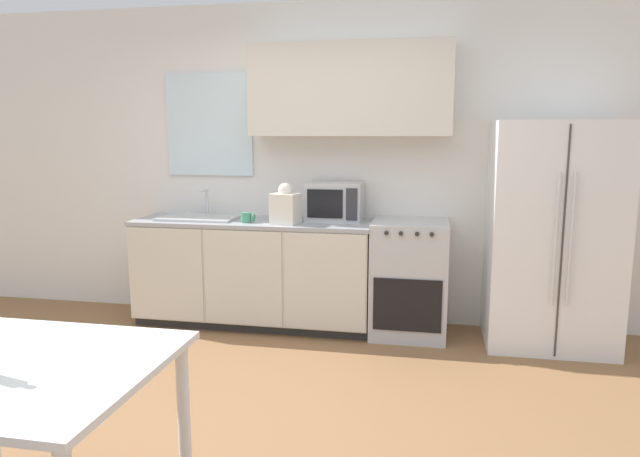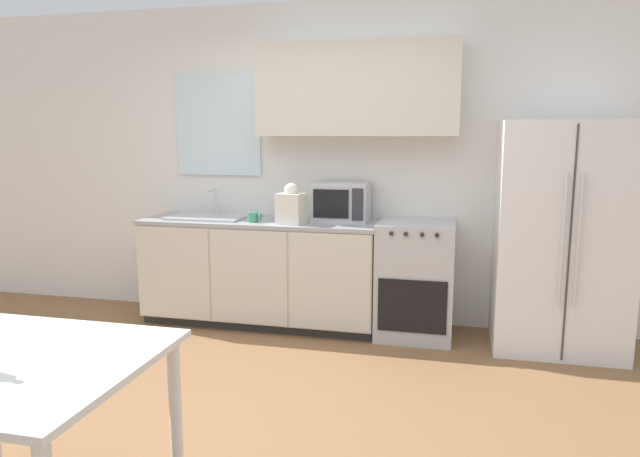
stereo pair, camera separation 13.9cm
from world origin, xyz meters
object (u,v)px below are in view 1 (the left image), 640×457
Objects in this scene: oven_range at (409,278)px; refrigerator at (553,236)px; coffee_mug at (247,217)px; microwave at (335,202)px; dining_table at (14,389)px.

refrigerator is (1.06, -0.04, 0.39)m from oven_range.
refrigerator is at bearing 2.37° from coffee_mug.
coffee_mug is at bearing -177.63° from refrigerator.
oven_range is 2.06× the size of microwave.
coffee_mug is at bearing -174.18° from oven_range.
oven_range is 1.13m from refrigerator.
refrigerator is 1.55× the size of dining_table.
oven_range is at bearing 5.82° from coffee_mug.
dining_table is at bearing -104.56° from microwave.
coffee_mug is (-1.31, -0.13, 0.48)m from oven_range.
refrigerator reaches higher than coffee_mug.
refrigerator is at bearing -1.93° from oven_range.
refrigerator is 3.79× the size of microwave.
oven_range is 0.85× the size of dining_table.
refrigerator reaches higher than dining_table.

